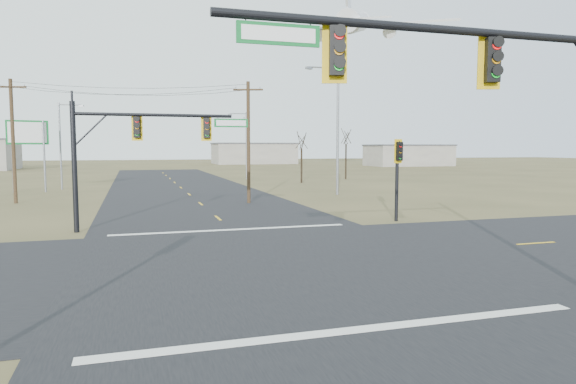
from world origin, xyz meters
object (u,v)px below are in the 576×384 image
at_px(mast_arm_near, 505,96).
at_px(bare_tree_d, 346,136).
at_px(mast_arm_far, 141,138).
at_px(streetlight_a, 335,123).
at_px(streetlight_b, 245,142).
at_px(utility_pole_far, 13,139).
at_px(pedestal_signal_ne, 398,162).
at_px(streetlight_c, 62,141).
at_px(bare_tree_c, 302,140).
at_px(utility_pole_near, 248,140).
at_px(highway_sign, 28,142).

height_order(mast_arm_near, bare_tree_d, mast_arm_near).
xyz_separation_m(mast_arm_far, bare_tree_d, (26.42, 35.11, 0.99)).
xyz_separation_m(streetlight_a, streetlight_b, (-2.93, 23.87, -1.41)).
bearing_deg(utility_pole_far, streetlight_b, 45.78).
distance_m(mast_arm_near, streetlight_b, 55.63).
bearing_deg(pedestal_signal_ne, utility_pole_far, 128.60).
relative_size(streetlight_a, streetlight_c, 1.31).
xyz_separation_m(pedestal_signal_ne, bare_tree_c, (4.69, 31.33, 1.66)).
xyz_separation_m(mast_arm_far, streetlight_c, (-7.02, 28.28, 0.15)).
relative_size(streetlight_b, bare_tree_c, 1.36).
relative_size(mast_arm_near, utility_pole_near, 1.20).
bearing_deg(streetlight_a, streetlight_b, 74.66).
relative_size(utility_pole_far, streetlight_c, 1.07).
relative_size(mast_arm_far, bare_tree_c, 1.37).
distance_m(mast_arm_near, streetlight_c, 47.42).
bearing_deg(utility_pole_near, streetlight_b, 78.40).
height_order(utility_pole_far, streetlight_c, utility_pole_far).
bearing_deg(utility_pole_near, mast_arm_near, -89.29).
xyz_separation_m(utility_pole_far, streetlight_a, (25.52, -0.65, 1.50)).
bearing_deg(streetlight_c, utility_pole_far, -85.52).
bearing_deg(streetlight_b, utility_pole_near, -99.83).
height_order(utility_pole_far, streetlight_a, streetlight_a).
height_order(streetlight_b, streetlight_c, streetlight_b).
bearing_deg(pedestal_signal_ne, streetlight_b, 75.28).
xyz_separation_m(utility_pole_far, streetlight_c, (1.87, 12.75, 0.01)).
distance_m(streetlight_a, streetlight_b, 24.09).
xyz_separation_m(mast_arm_near, pedestal_signal_ne, (5.68, 15.35, -2.07)).
height_order(streetlight_a, bare_tree_c, streetlight_a).
bearing_deg(mast_arm_near, streetlight_c, 126.16).
height_order(mast_arm_near, bare_tree_c, mast_arm_near).
relative_size(mast_arm_far, streetlight_a, 0.79).
distance_m(mast_arm_near, pedestal_signal_ne, 16.50).
relative_size(mast_arm_near, bare_tree_d, 1.54).
bearing_deg(utility_pole_near, streetlight_a, 26.74).
bearing_deg(streetlight_b, bare_tree_c, -58.76).
bearing_deg(pedestal_signal_ne, bare_tree_d, 56.00).
relative_size(mast_arm_near, utility_pole_far, 1.18).
bearing_deg(mast_arm_near, highway_sign, 130.42).
distance_m(utility_pole_far, streetlight_b, 32.39).
height_order(highway_sign, bare_tree_c, highway_sign).
xyz_separation_m(utility_pole_near, bare_tree_c, (10.71, 19.59, 0.33)).
bearing_deg(bare_tree_d, streetlight_c, -168.46).
height_order(mast_arm_far, pedestal_signal_ne, mast_arm_far).
xyz_separation_m(utility_pole_near, streetlight_a, (8.73, 4.40, 1.60)).
distance_m(pedestal_signal_ne, utility_pole_far, 28.36).
bearing_deg(mast_arm_near, utility_pole_near, 108.10).
distance_m(utility_pole_near, streetlight_a, 9.91).
bearing_deg(utility_pole_near, bare_tree_d, 53.06).
distance_m(highway_sign, bare_tree_c, 28.61).
bearing_deg(highway_sign, streetlight_c, 33.45).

